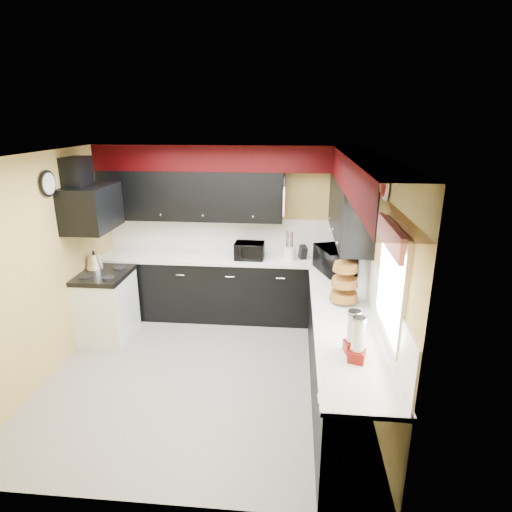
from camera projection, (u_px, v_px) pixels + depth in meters
The scene contains 35 objects.
ground at pixel (207, 372), 5.01m from camera, with size 3.60×3.60×0.00m, color gray.
wall_back at pixel (229, 231), 6.33m from camera, with size 3.60×0.06×2.50m, color #E0C666.
wall_right at pixel (373, 278), 4.47m from camera, with size 0.06×3.60×2.50m, color #E0C666.
wall_left at pixel (45, 267), 4.78m from camera, with size 0.06×3.60×2.50m, color #E0C666.
ceiling at pixel (198, 154), 4.24m from camera, with size 3.60×3.60×0.06m, color white.
cab_back at pixel (227, 288), 6.29m from camera, with size 3.60×0.60×0.90m, color black.
cab_right at pixel (342, 359), 4.46m from camera, with size 0.60×3.00×0.90m, color black.
counter_back at pixel (226, 258), 6.15m from camera, with size 3.62×0.64×0.04m, color white.
counter_right at pixel (345, 318), 4.31m from camera, with size 0.64×3.02×0.04m, color white.
splash_back at pixel (229, 235), 6.34m from camera, with size 3.60×0.02×0.50m, color white.
splash_right at pixel (371, 283), 4.49m from camera, with size 0.02×3.60×0.50m, color white.
upper_back at pixel (191, 195), 6.04m from camera, with size 2.60×0.35×0.70m, color black.
upper_right at pixel (349, 208), 5.16m from camera, with size 0.35×1.80×0.70m, color black.
soffit_back at pixel (225, 158), 5.82m from camera, with size 3.60×0.36×0.35m, color black.
soffit_right at pixel (366, 177), 3.98m from camera, with size 0.36×3.24×0.35m, color black.
stove at pixel (107, 307), 5.72m from camera, with size 0.60×0.75×0.86m, color white.
cooktop at pixel (103, 275), 5.58m from camera, with size 0.62×0.77×0.06m, color black.
hood at pixel (91, 208), 5.30m from camera, with size 0.50×0.78×0.55m, color black.
hood_duct at pixel (77, 173), 5.19m from camera, with size 0.24×0.40×0.40m, color black.
window at pixel (392, 283), 3.52m from camera, with size 0.03×0.86×0.96m, color white, non-canonical shape.
valance at pixel (390, 236), 3.40m from camera, with size 0.04×0.88×0.20m, color red.
pan_top at pixel (285, 183), 5.79m from camera, with size 0.03×0.22×0.40m, color black, non-canonical shape.
pan_mid at pixel (284, 203), 5.74m from camera, with size 0.03×0.28×0.46m, color black, non-canonical shape.
pan_low at pixel (284, 202), 6.00m from camera, with size 0.03×0.24×0.42m, color black, non-canonical shape.
cut_board at pixel (284, 201), 5.61m from camera, with size 0.03×0.26×0.35m, color white.
baskets at pixel (345, 282), 4.56m from camera, with size 0.27×0.27×0.50m, color brown, non-canonical shape.
clock at pixel (48, 184), 4.74m from camera, with size 0.03×0.30×0.30m, color black, non-canonical shape.
deco_plate at pixel (385, 188), 3.83m from camera, with size 0.03×0.24×0.24m, color white, non-canonical shape.
toaster_oven at pixel (249, 251), 6.02m from camera, with size 0.41×0.34×0.24m, color black.
microwave at pixel (335, 260), 5.51m from camera, with size 0.57×0.39×0.32m, color black.
utensil_crock at pixel (289, 254), 5.99m from camera, with size 0.17×0.17×0.18m, color white.
knife_block at pixel (303, 252), 6.02m from camera, with size 0.09×0.12×0.19m, color black.
kettle at pixel (94, 261), 5.70m from camera, with size 0.22×0.22×0.20m, color silver, non-canonical shape.
dispenser_a at pixel (353, 334), 3.60m from camera, with size 0.13×0.13×0.35m, color #59000D, non-canonical shape.
dispenser_b at pixel (358, 341), 3.47m from camera, with size 0.13×0.13×0.36m, color maroon, non-canonical shape.
Camera 1 is at (0.97, -4.27, 2.86)m, focal length 30.00 mm.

